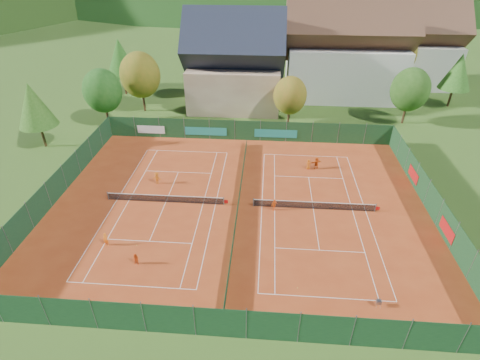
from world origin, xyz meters
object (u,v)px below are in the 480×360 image
Objects in this scene: chalet at (235,67)px; ball_hopper at (379,302)px; player_left_mid at (136,259)px; player_left_far at (157,178)px; player_left_near at (106,239)px; player_right_far_b at (316,163)px; hotel_block_a at (345,55)px; hotel_block_b at (412,50)px; player_right_near at (274,205)px; player_right_far_a at (308,164)px.

ball_hopper is at bearing -70.72° from chalet.
chalet is 40.26m from player_left_mid.
player_left_near is at bearing 84.00° from player_left_far.
hotel_block_a is at bearing -127.43° from player_right_far_b.
chalet is at bearing 81.09° from player_left_near.
player_right_near is (-26.20, -44.55, -5.93)m from hotel_block_b.
player_left_near is 11.07m from player_left_far.
player_left_near reaches higher than ball_hopper.
chalet is 24.98m from player_right_far_a.
player_right_far_a is (17.94, 4.75, -0.08)m from player_left_far.
hotel_block_a is at bearing -124.67° from player_left_far.
player_left_far is at bearing -8.47° from player_right_far_b.
ball_hopper is at bearing 85.66° from player_right_far_a.
player_left_far reaches higher than player_left_near.
player_right_far_a is at bearing -121.64° from hotel_block_b.
hotel_block_a reaches higher than chalet.
hotel_block_b is 12.44× the size of player_right_near.
player_left_far is 19.58m from player_right_far_b.
player_left_far is at bearing 117.87° from player_right_near.
ball_hopper is at bearing -107.82° from hotel_block_b.
hotel_block_b reaches higher than player_left_near.
player_right_near is (-12.20, -36.55, -6.69)m from hotel_block_a.
player_right_far_a is (16.31, 17.88, 0.06)m from player_left_mid.
chalet is 35.85m from hotel_block_b.
hotel_block_b is at bearing -136.23° from player_right_far_a.
hotel_block_a reaches higher than player_left_far.
player_right_far_a is (4.28, 8.96, -0.02)m from player_right_near.
hotel_block_b is 57.01m from player_left_far.
ball_hopper is 0.56× the size of player_left_near.
chalet reaches higher than player_left_mid.
player_left_near is 1.17× the size of player_left_mid.
chalet is at bearing -83.73° from player_right_far_b.
player_right_far_b is at bearing 63.66° from player_left_mid.
player_right_far_a reaches higher than player_left_mid.
player_left_far is 1.08× the size of player_right_near.
player_right_far_a is at bearing -106.03° from hotel_block_a.
player_left_far is at bearing 143.40° from ball_hopper.
hotel_block_a is 15.12× the size of player_left_near.
chalet is 31.85m from player_right_near.
hotel_block_a is 13.68× the size of player_right_far_b.
ball_hopper is 14.39m from player_right_near.
player_right_far_a is 1.03m from player_right_far_b.
chalet is 13.25× the size of player_left_mid.
player_left_mid is 24.20m from player_right_far_a.
hotel_block_a is at bearing 17.53° from chalet.
hotel_block_a is at bearing 26.54° from player_right_near.
chalet is 12.04× the size of player_right_far_a.
player_right_far_a is 0.85× the size of player_right_far_b.
chalet is 20.25× the size of ball_hopper.
chalet is at bearing -162.47° from hotel_block_a.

